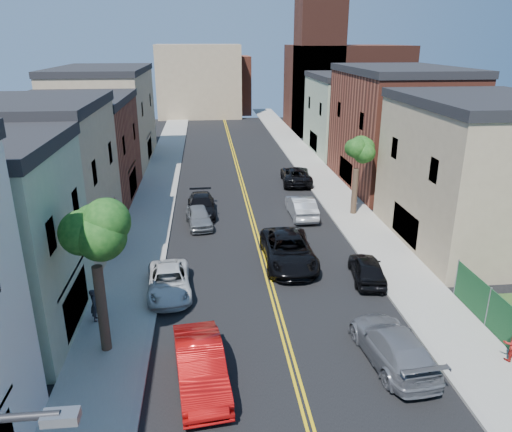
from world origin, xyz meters
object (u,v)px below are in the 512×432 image
object	(u,v)px
grey_car_right	(393,345)
silver_car_right	(301,207)
dark_car_right_far	(296,175)
red_sedan	(201,366)
black_suv_lane	(288,250)
grey_car_left	(199,217)
black_car_left	(201,205)
black_car_right	(367,268)
white_pickup	(169,282)
pedestrian_left	(95,305)

from	to	relation	value
grey_car_right	silver_car_right	world-z (taller)	silver_car_right
grey_car_right	dark_car_right_far	world-z (taller)	same
red_sedan	black_suv_lane	distance (m)	11.73
grey_car_left	grey_car_right	bearing A→B (deg)	-71.73
dark_car_right_far	black_car_left	bearing A→B (deg)	45.85
dark_car_right_far	black_car_right	bearing A→B (deg)	95.70
white_pickup	black_suv_lane	size ratio (longest dim) A/B	0.76
black_car_left	pedestrian_left	xyz separation A→B (m)	(-5.02, -14.90, 0.22)
silver_car_right	black_car_right	bearing A→B (deg)	98.29
silver_car_right	dark_car_right_far	bearing A→B (deg)	-98.68
grey_car_left	black_car_left	bearing A→B (deg)	78.34
black_car_right	black_car_left	bearing A→B (deg)	-44.46
black_car_right	silver_car_right	distance (m)	10.81
black_car_right	silver_car_right	world-z (taller)	silver_car_right
grey_car_right	silver_car_right	xyz separation A→B (m)	(-0.40, 17.99, 0.02)
white_pickup	silver_car_right	xyz separation A→B (m)	(9.30, 11.07, 0.14)
white_pickup	black_car_right	bearing A→B (deg)	-2.40
red_sedan	white_pickup	distance (m)	7.73
grey_car_left	pedestrian_left	size ratio (longest dim) A/B	2.60
grey_car_right	black_suv_lane	distance (m)	10.25
red_sedan	grey_car_right	xyz separation A→B (m)	(8.00, 0.62, -0.07)
grey_car_left	grey_car_right	xyz separation A→B (m)	(8.18, -16.81, 0.07)
white_pickup	grey_car_left	distance (m)	10.01
white_pickup	dark_car_right_far	size ratio (longest dim) A/B	0.85
white_pickup	black_car_right	size ratio (longest dim) A/B	1.17
silver_car_right	black_car_left	bearing A→B (deg)	-10.41
white_pickup	black_car_left	xyz separation A→B (m)	(1.70, 12.36, 0.07)
black_car_left	grey_car_left	bearing A→B (deg)	-95.27
grey_car_right	pedestrian_left	bearing A→B (deg)	-23.86
black_car_right	black_suv_lane	distance (m)	4.80
black_car_left	black_car_right	xyz separation A→B (m)	(9.30, -11.97, -0.03)
black_suv_lane	white_pickup	bearing A→B (deg)	-156.34
grey_car_right	dark_car_right_far	size ratio (longest dim) A/B	0.96
silver_car_right	pedestrian_left	bearing A→B (deg)	46.39
dark_car_right_far	pedestrian_left	distance (m)	26.63
silver_car_right	dark_car_right_far	distance (m)	9.20
grey_car_left	black_suv_lane	distance (m)	8.80
silver_car_right	grey_car_left	bearing A→B (deg)	7.84
red_sedan	dark_car_right_far	distance (m)	29.10
grey_car_right	dark_car_right_far	distance (m)	27.11
dark_car_right_far	pedestrian_left	xyz separation A→B (m)	(-13.89, -22.72, 0.17)
white_pickup	black_car_left	distance (m)	12.47
red_sedan	black_car_right	distance (m)	12.22
white_pickup	dark_car_right_far	world-z (taller)	dark_car_right_far
black_car_left	black_car_right	distance (m)	15.16
black_suv_lane	black_car_left	bearing A→B (deg)	119.73
white_pickup	pedestrian_left	bearing A→B (deg)	-147.01
white_pickup	black_car_left	world-z (taller)	black_car_left
black_car_left	black_suv_lane	xyz separation A→B (m)	(5.24, -9.40, 0.14)
red_sedan	pedestrian_left	xyz separation A→B (m)	(-5.02, 5.00, 0.10)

